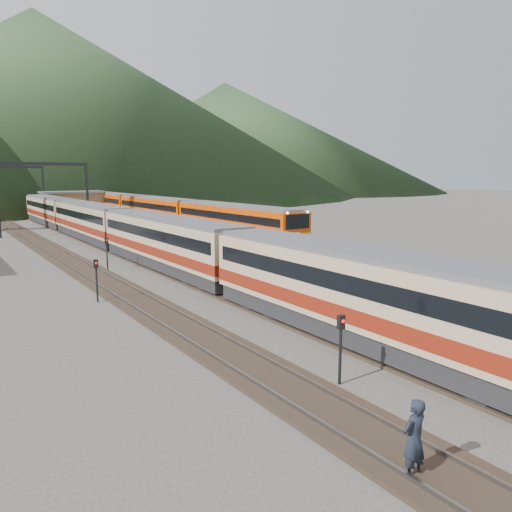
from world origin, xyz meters
TOP-DOWN VIEW (x-y plane):
  - track_main at (0.00, 40.00)m, footprint 2.60×200.00m
  - track_far at (-5.00, 40.00)m, footprint 2.60×200.00m
  - track_second at (11.50, 40.00)m, footprint 2.60×200.00m
  - platform at (5.60, 38.00)m, footprint 8.00×100.00m
  - gantry_near at (-2.85, 55.00)m, footprint 9.55×0.25m
  - gantry_far at (-2.85, 80.00)m, footprint 9.55×0.25m
  - station_shed at (5.60, 78.00)m, footprint 9.40×4.40m
  - hill_b at (30.00, 230.00)m, footprint 220.00×220.00m
  - hill_c at (110.00, 210.00)m, footprint 160.00×160.00m
  - main_train at (0.00, 37.95)m, footprint 2.78×76.36m
  - second_train at (11.50, 58.26)m, footprint 2.92×59.92m
  - short_signal_a at (-3.36, 7.22)m, footprint 0.23×0.17m
  - short_signal_b at (-3.53, 30.76)m, footprint 0.22×0.16m
  - short_signal_c at (-6.78, 21.96)m, footprint 0.22×0.16m
  - worker at (-5.47, 2.64)m, footprint 0.69×0.47m

SIDE VIEW (x-z plane):
  - track_main at x=0.00m, z-range -0.05..0.18m
  - track_far at x=-5.00m, z-range -0.05..0.18m
  - track_second at x=11.50m, z-range -0.05..0.18m
  - platform at x=5.60m, z-range 0.00..1.00m
  - worker at x=-5.47m, z-range 0.00..1.84m
  - short_signal_a at x=-3.36m, z-range 0.33..2.60m
  - short_signal_b at x=-3.53m, z-range 0.33..2.60m
  - short_signal_c at x=-6.78m, z-range 0.33..2.60m
  - main_train at x=0.00m, z-range 0.23..3.63m
  - second_train at x=11.50m, z-range 0.23..3.80m
  - station_shed at x=5.60m, z-range 1.02..4.12m
  - gantry_near at x=-2.85m, z-range 1.59..9.59m
  - gantry_far at x=-2.85m, z-range 1.59..9.59m
  - hill_c at x=110.00m, z-range 0.00..50.00m
  - hill_b at x=30.00m, z-range 0.00..75.00m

